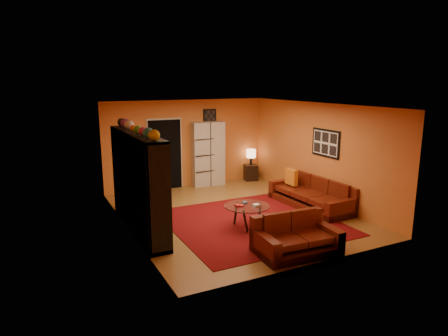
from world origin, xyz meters
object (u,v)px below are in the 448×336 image
entertainment_unit (138,182)px  table_lamp (251,154)px  coffee_table (247,208)px  tv (141,185)px  bowl_chair (148,194)px  side_table (251,172)px  storage_cabinet (208,154)px  loveseat (294,237)px  sofa (314,195)px

entertainment_unit → table_lamp: size_ratio=5.99×
table_lamp → coffee_table: bearing=-121.4°
tv → table_lamp: 5.12m
bowl_chair → side_table: (3.75, 1.27, -0.08)m
side_table → storage_cabinet: bearing=178.1°
coffee_table → storage_cabinet: size_ratio=0.51×
coffee_table → bowl_chair: bearing=122.0°
entertainment_unit → storage_cabinet: size_ratio=1.54×
entertainment_unit → bowl_chair: size_ratio=3.88×
loveseat → side_table: 5.57m
loveseat → bowl_chair: (-1.67, 3.90, 0.05)m
entertainment_unit → coffee_table: bearing=-23.6°
sofa → bowl_chair: bearing=152.6°
tv → coffee_table: (2.07, -0.92, -0.52)m
tv → sofa: bearing=-94.6°
tv → bowl_chair: size_ratio=1.15×
tv → bowl_chair: (0.57, 1.48, -0.64)m
entertainment_unit → sofa: entertainment_unit is taller
tv → storage_cabinet: storage_cabinet is taller
loveseat → sofa: bearing=-42.0°
storage_cabinet → side_table: bearing=2.7°
bowl_chair → sofa: bearing=-25.7°
tv → table_lamp: (4.31, 2.75, -0.12)m
entertainment_unit → tv: entertainment_unit is taller
loveseat → bowl_chair: size_ratio=2.03×
storage_cabinet → coffee_table: bearing=-96.7°
coffee_table → side_table: coffee_table is taller
sofa → coffee_table: sofa is taller
side_table → coffee_table: bearing=-121.4°
table_lamp → tv: bearing=-147.5°
sofa → bowl_chair: size_ratio=3.12×
loveseat → bowl_chair: loveseat is taller
sofa → side_table: 3.10m
sofa → coffee_table: 2.37m
tv → bowl_chair: 1.71m
loveseat → coffee_table: (-0.17, 1.49, 0.17)m
table_lamp → side_table: bearing=-90.0°
storage_cabinet → bowl_chair: bearing=-145.0°
storage_cabinet → bowl_chair: 2.69m
entertainment_unit → loveseat: entertainment_unit is taller
entertainment_unit → sofa: (4.42, -0.35, -0.77)m
side_table → sofa: bearing=-89.0°
coffee_table → table_lamp: table_lamp is taller
side_table → loveseat: bearing=-111.9°
entertainment_unit → storage_cabinet: 4.01m
tv → table_lamp: tv is taller
storage_cabinet → table_lamp: storage_cabinet is taller
bowl_chair → coffee_table: bearing=-58.0°
entertainment_unit → loveseat: bearing=-46.6°
storage_cabinet → side_table: (1.49, -0.05, -0.72)m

